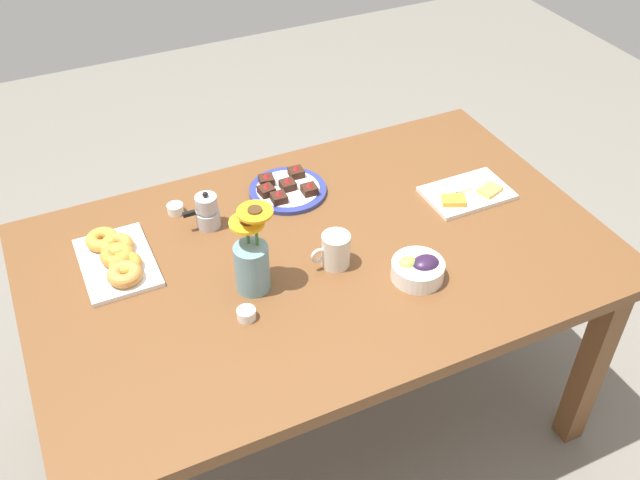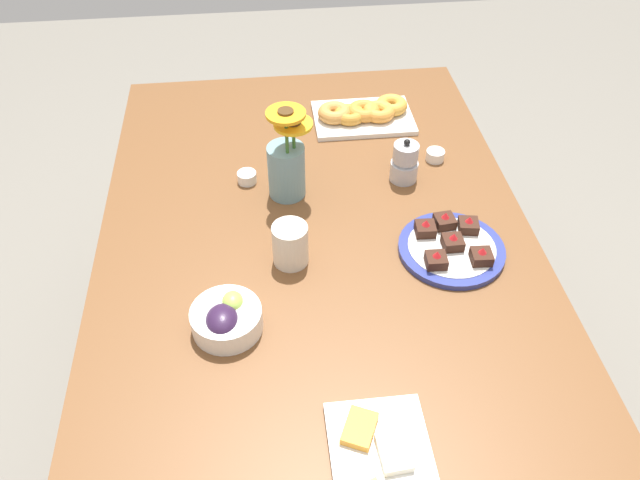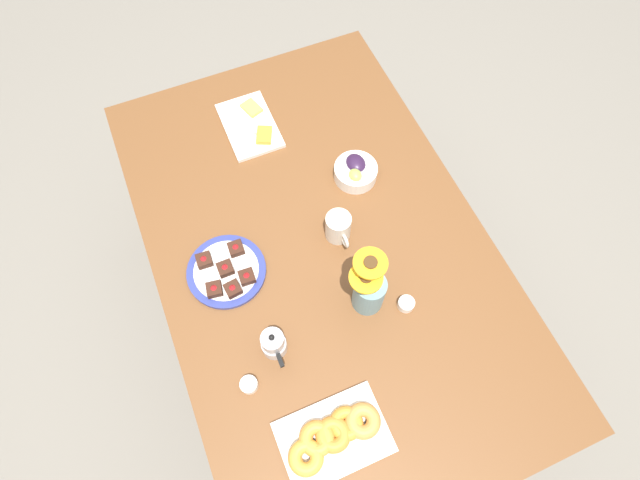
# 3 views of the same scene
# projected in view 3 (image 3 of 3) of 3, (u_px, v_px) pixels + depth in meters

# --- Properties ---
(ground_plane) EXTENTS (6.00, 6.00, 0.00)m
(ground_plane) POSITION_uv_depth(u_px,v_px,m) (320.00, 317.00, 2.20)
(ground_plane) COLOR slate
(dining_table) EXTENTS (1.60, 1.00, 0.74)m
(dining_table) POSITION_uv_depth(u_px,v_px,m) (320.00, 257.00, 1.62)
(dining_table) COLOR brown
(dining_table) RESTS_ON ground_plane
(coffee_mug) EXTENTS (0.11, 0.08, 0.10)m
(coffee_mug) POSITION_uv_depth(u_px,v_px,m) (338.00, 227.00, 1.51)
(coffee_mug) COLOR beige
(coffee_mug) RESTS_ON dining_table
(grape_bowl) EXTENTS (0.14, 0.14, 0.07)m
(grape_bowl) POSITION_uv_depth(u_px,v_px,m) (356.00, 171.00, 1.62)
(grape_bowl) COLOR white
(grape_bowl) RESTS_ON dining_table
(cheese_platter) EXTENTS (0.26, 0.17, 0.03)m
(cheese_platter) POSITION_uv_depth(u_px,v_px,m) (250.00, 125.00, 1.73)
(cheese_platter) COLOR white
(cheese_platter) RESTS_ON dining_table
(croissant_platter) EXTENTS (0.19, 0.29, 0.05)m
(croissant_platter) POSITION_uv_depth(u_px,v_px,m) (333.00, 436.00, 1.28)
(croissant_platter) COLOR white
(croissant_platter) RESTS_ON dining_table
(jam_cup_honey) EXTENTS (0.05, 0.05, 0.03)m
(jam_cup_honey) POSITION_uv_depth(u_px,v_px,m) (249.00, 385.00, 1.34)
(jam_cup_honey) COLOR white
(jam_cup_honey) RESTS_ON dining_table
(jam_cup_berry) EXTENTS (0.05, 0.05, 0.03)m
(jam_cup_berry) POSITION_uv_depth(u_px,v_px,m) (406.00, 304.00, 1.44)
(jam_cup_berry) COLOR white
(jam_cup_berry) RESTS_ON dining_table
(dessert_plate) EXTENTS (0.24, 0.24, 0.05)m
(dessert_plate) POSITION_uv_depth(u_px,v_px,m) (227.00, 271.00, 1.49)
(dessert_plate) COLOR navy
(dessert_plate) RESTS_ON dining_table
(flower_vase) EXTENTS (0.11, 0.11, 0.25)m
(flower_vase) POSITION_uv_depth(u_px,v_px,m) (369.00, 291.00, 1.38)
(flower_vase) COLOR #6B939E
(flower_vase) RESTS_ON dining_table
(moka_pot) EXTENTS (0.11, 0.07, 0.12)m
(moka_pot) POSITION_uv_depth(u_px,v_px,m) (274.00, 344.00, 1.36)
(moka_pot) COLOR #B7B7BC
(moka_pot) RESTS_ON dining_table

